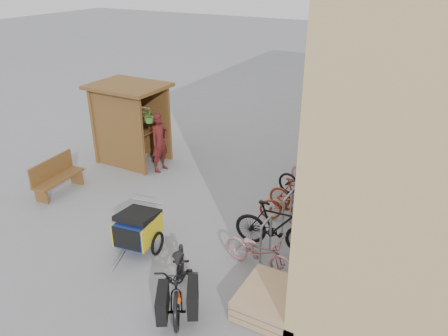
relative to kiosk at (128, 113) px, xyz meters
The scene contains 17 objects.
ground 4.39m from the kiosk, 37.02° to the right, with size 80.00×80.00×0.00m, color gray.
kiosk is the anchor object (origin of this frame).
bike_rack 5.67m from the kiosk, ahead, with size 0.05×5.35×0.86m.
pallet_stack 7.50m from the kiosk, 31.66° to the right, with size 1.00×1.20×0.40m.
bench 2.80m from the kiosk, 98.88° to the right, with size 0.58×1.52×0.94m.
shopping_carts 7.53m from the kiosk, 32.86° to the left, with size 0.56×1.55×1.00m.
child_trailer 4.83m from the kiosk, 48.60° to the right, with size 1.01×1.64×0.95m.
cargo_bike 6.62m from the kiosk, 42.94° to the right, with size 1.64×2.09×1.06m.
person_kiosk 1.38m from the kiosk, ahead, with size 0.64×0.42×1.76m, color maroon.
bike_0 6.44m from the kiosk, 27.39° to the right, with size 0.55×1.57×0.82m, color #BC7A7E.
bike_1 6.13m from the kiosk, 20.71° to the right, with size 0.52×1.83×1.10m, color black.
bike_2 5.78m from the kiosk, ahead, with size 0.54×1.56×0.82m, color maroon.
bike_3 5.68m from the kiosk, ahead, with size 0.42×1.48×0.89m, color maroon.
bike_4 5.68m from the kiosk, ahead, with size 0.60×1.73×0.91m, color black.
bike_5 5.70m from the kiosk, ahead, with size 0.44×1.55×0.93m, color #BC7A7E.
bike_6 5.91m from the kiosk, 16.93° to the left, with size 0.62×1.78×0.94m, color #A5A5AA.
bike_7 5.91m from the kiosk, 21.00° to the left, with size 0.47×1.68×1.01m, color maroon.
Camera 1 is at (5.15, -6.97, 5.56)m, focal length 35.00 mm.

